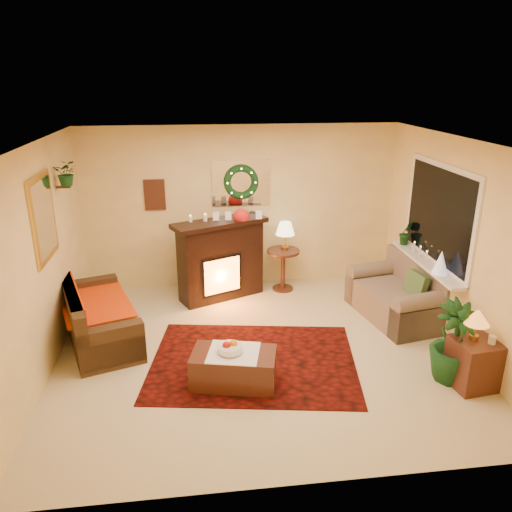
{
  "coord_description": "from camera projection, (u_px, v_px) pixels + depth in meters",
  "views": [
    {
      "loc": [
        -0.74,
        -5.52,
        3.29
      ],
      "look_at": [
        0.0,
        0.35,
        1.15
      ],
      "focal_mm": 35.0,
      "sensor_mm": 36.0,
      "label": 1
    }
  ],
  "objects": [
    {
      "name": "wall_left",
      "position": [
        40.0,
        263.0,
        5.61
      ],
      "size": [
        4.5,
        4.5,
        0.0
      ],
      "primitive_type": "plane",
      "color": "#EFD88C",
      "rests_on": "ground"
    },
    {
      "name": "lamp_tiffany",
      "position": [
        476.0,
        325.0,
        5.41
      ],
      "size": [
        0.27,
        0.27,
        0.4
      ],
      "primitive_type": "cone",
      "color": "orange",
      "rests_on": "end_table_square"
    },
    {
      "name": "area_rug",
      "position": [
        253.0,
        362.0,
        6.08
      ],
      "size": [
        2.72,
        2.22,
        0.01
      ],
      "primitive_type": "cube",
      "rotation": [
        0.0,
        0.0,
        -0.16
      ],
      "color": "#411309",
      "rests_on": "floor"
    },
    {
      "name": "window_glass",
      "position": [
        438.0,
        215.0,
        6.63
      ],
      "size": [
        0.02,
        1.7,
        1.22
      ],
      "primitive_type": "cube",
      "color": "black",
      "rests_on": "wall_right"
    },
    {
      "name": "floor_palm",
      "position": [
        454.0,
        344.0,
        5.6
      ],
      "size": [
        1.98,
        1.98,
        2.84
      ],
      "primitive_type": "imported",
      "rotation": [
        0.0,
        0.0,
        0.29
      ],
      "color": "black",
      "rests_on": "floor"
    },
    {
      "name": "wall_front",
      "position": [
        299.0,
        352.0,
        3.81
      ],
      "size": [
        5.0,
        5.0,
        0.0
      ],
      "primitive_type": "plane",
      "color": "#EFD88C",
      "rests_on": "ground"
    },
    {
      "name": "mini_tree",
      "position": [
        441.0,
        263.0,
        6.38
      ],
      "size": [
        0.21,
        0.21,
        0.31
      ],
      "primitive_type": "cone",
      "color": "white",
      "rests_on": "window_sill"
    },
    {
      "name": "red_throw",
      "position": [
        95.0,
        302.0,
        6.65
      ],
      "size": [
        0.84,
        1.37,
        0.02
      ],
      "primitive_type": "cube",
      "color": "#CB4C27",
      "rests_on": "sofa"
    },
    {
      "name": "ceiling",
      "position": [
        260.0,
        143.0,
        5.47
      ],
      "size": [
        5.0,
        5.0,
        0.0
      ],
      "primitive_type": "plane",
      "color": "white",
      "rests_on": "ground"
    },
    {
      "name": "window_frame",
      "position": [
        439.0,
        215.0,
        6.63
      ],
      "size": [
        0.03,
        1.86,
        1.36
      ],
      "primitive_type": "cube",
      "color": "white",
      "rests_on": "wall_right"
    },
    {
      "name": "fireplace",
      "position": [
        221.0,
        264.0,
        7.72
      ],
      "size": [
        1.34,
        0.9,
        1.18
      ],
      "primitive_type": "cube",
      "rotation": [
        0.0,
        0.0,
        0.42
      ],
      "color": "black",
      "rests_on": "floor"
    },
    {
      "name": "wall_art",
      "position": [
        155.0,
        195.0,
        7.75
      ],
      "size": [
        0.32,
        0.03,
        0.48
      ],
      "primitive_type": "cube",
      "color": "#381E11",
      "rests_on": "wall_back"
    },
    {
      "name": "side_table_round",
      "position": [
        283.0,
        271.0,
        8.06
      ],
      "size": [
        0.66,
        0.66,
        0.68
      ],
      "primitive_type": "cylinder",
      "rotation": [
        0.0,
        0.0,
        -0.32
      ],
      "color": "black",
      "rests_on": "floor"
    },
    {
      "name": "end_table_square",
      "position": [
        473.0,
        364.0,
        5.55
      ],
      "size": [
        0.51,
        0.51,
        0.56
      ],
      "primitive_type": "cube",
      "rotation": [
        0.0,
        0.0,
        0.12
      ],
      "color": "#422411",
      "rests_on": "floor"
    },
    {
      "name": "mantel_mirror",
      "position": [
        241.0,
        183.0,
        7.86
      ],
      "size": [
        0.92,
        0.02,
        0.72
      ],
      "primitive_type": "cube",
      "color": "white",
      "rests_on": "wall_back"
    },
    {
      "name": "poinsettia",
      "position": [
        241.0,
        217.0,
        7.49
      ],
      "size": [
        0.24,
        0.24,
        0.24
      ],
      "primitive_type": "sphere",
      "color": "red",
      "rests_on": "fireplace"
    },
    {
      "name": "coffee_table",
      "position": [
        234.0,
        367.0,
        5.6
      ],
      "size": [
        1.02,
        0.71,
        0.39
      ],
      "primitive_type": "cube",
      "rotation": [
        0.0,
        0.0,
        -0.23
      ],
      "color": "#382316",
      "rests_on": "floor"
    },
    {
      "name": "mantel_candle_b",
      "position": [
        205.0,
        220.0,
        7.44
      ],
      "size": [
        0.06,
        0.06,
        0.18
      ],
      "primitive_type": "cylinder",
      "color": "white",
      "rests_on": "fireplace"
    },
    {
      "name": "floor",
      "position": [
        259.0,
        350.0,
        6.35
      ],
      "size": [
        5.0,
        5.0,
        0.0
      ],
      "primitive_type": "plane",
      "color": "beige",
      "rests_on": "ground"
    },
    {
      "name": "wall_right",
      "position": [
        458.0,
        246.0,
        6.21
      ],
      "size": [
        4.5,
        4.5,
        0.0
      ],
      "primitive_type": "plane",
      "color": "#EFD88C",
      "rests_on": "ground"
    },
    {
      "name": "sofa",
      "position": [
        99.0,
        309.0,
        6.5
      ],
      "size": [
        1.3,
        1.92,
        0.76
      ],
      "primitive_type": "cube",
      "rotation": [
        0.0,
        0.0,
        0.32
      ],
      "color": "#4C281C",
      "rests_on": "floor"
    },
    {
      "name": "gold_mirror",
      "position": [
        43.0,
        218.0,
        5.74
      ],
      "size": [
        0.03,
        0.84,
        1.0
      ],
      "primitive_type": "cube",
      "color": "gold",
      "rests_on": "wall_left"
    },
    {
      "name": "wall_back",
      "position": [
        241.0,
        207.0,
        8.01
      ],
      "size": [
        5.0,
        5.0,
        0.0
      ],
      "primitive_type": "plane",
      "color": "#EFD88C",
      "rests_on": "ground"
    },
    {
      "name": "sill_plant",
      "position": [
        406.0,
        232.0,
        7.47
      ],
      "size": [
        0.26,
        0.21,
        0.48
      ],
      "primitive_type": "imported",
      "color": "#1C4219",
      "rests_on": "window_sill"
    },
    {
      "name": "loveseat",
      "position": [
        396.0,
        290.0,
        7.1
      ],
      "size": [
        1.11,
        1.59,
        0.85
      ],
      "primitive_type": "cube",
      "rotation": [
        0.0,
        0.0,
        0.19
      ],
      "color": "tan",
      "rests_on": "floor"
    },
    {
      "name": "hanging_plant",
      "position": [
        68.0,
        185.0,
        6.39
      ],
      "size": [
        0.33,
        0.28,
        0.36
      ],
      "primitive_type": "imported",
      "color": "#194719",
      "rests_on": "wall_left"
    },
    {
      "name": "lamp_cream",
      "position": [
        285.0,
        237.0,
        7.9
      ],
      "size": [
        0.3,
        0.3,
        0.46
      ],
      "primitive_type": "cone",
      "color": "#FFF3C0",
      "rests_on": "side_table_round"
    },
    {
      "name": "mantel_candle_a",
      "position": [
        191.0,
        221.0,
        7.39
      ],
      "size": [
        0.05,
        0.05,
        0.16
      ],
      "primitive_type": "cylinder",
      "color": "white",
      "rests_on": "fireplace"
    },
    {
      "name": "window_sill",
      "position": [
        426.0,
        263.0,
        6.85
      ],
      "size": [
        0.22,
        1.86,
        0.04
      ],
      "primitive_type": "cube",
      "color": "white",
      "rests_on": "wall_right"
    },
    {
      "name": "fruit_bowl",
      "position": [
        230.0,
        348.0,
        5.52
      ],
      "size": [
        0.28,
        0.28,
        0.06
      ],
      "primitive_type": "cylinder",
      "color": "white",
      "rests_on": "coffee_table"
    },
    {
      "name": "wreath",
      "position": [
        241.0,
        182.0,
        7.81
      ],
      "size": [
        0.55,
        0.11,
        0.55
      ],
      "primitive_type": "torus",
      "rotation": [
        1.57,
        0.0,
        0.0
      ],
      "color": "#194719",
      "rests_on": "wall_back"
    }
  ]
}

